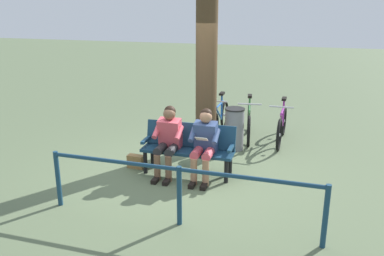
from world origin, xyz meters
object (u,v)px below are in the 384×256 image
(person_reading, at_px, (204,141))
(bicycle_blue, at_px, (282,126))
(person_companion, at_px, (168,138))
(bicycle_black, at_px, (249,123))
(handbag, at_px, (136,162))
(tree_trunk, at_px, (206,68))
(bicycle_silver, at_px, (220,120))
(bench, at_px, (189,145))
(litter_bin, at_px, (234,129))

(person_reading, relative_size, bicycle_blue, 0.71)
(person_reading, distance_m, person_companion, 0.64)
(bicycle_blue, xyz_separation_m, bicycle_black, (0.70, -0.06, 0.00))
(handbag, bearing_deg, bicycle_blue, -139.67)
(bicycle_blue, bearing_deg, person_reading, -25.74)
(tree_trunk, bearing_deg, bicycle_silver, -97.35)
(tree_trunk, xyz_separation_m, bicycle_black, (-0.77, -0.79, -1.29))
(bicycle_black, bearing_deg, bicycle_silver, -103.93)
(bench, bearing_deg, handbag, 4.73)
(litter_bin, xyz_separation_m, bicycle_blue, (-0.90, -0.67, -0.07))
(person_reading, bearing_deg, tree_trunk, -76.80)
(person_companion, xyz_separation_m, tree_trunk, (-0.33, -1.44, 0.99))
(handbag, bearing_deg, bicycle_black, -129.26)
(person_reading, bearing_deg, bicycle_black, -100.42)
(person_companion, relative_size, bicycle_blue, 0.71)
(person_companion, distance_m, bicycle_silver, 2.37)
(handbag, bearing_deg, bicycle_silver, -116.23)
(handbag, distance_m, litter_bin, 2.12)
(bench, height_order, tree_trunk, tree_trunk)
(person_reading, relative_size, tree_trunk, 0.36)
(bench, height_order, bicycle_silver, bicycle_silver)
(person_companion, height_order, litter_bin, person_companion)
(person_reading, distance_m, litter_bin, 1.56)
(litter_bin, bearing_deg, bicycle_black, -105.20)
(litter_bin, height_order, bicycle_silver, bicycle_silver)
(person_companion, xyz_separation_m, bicycle_blue, (-1.80, -2.18, -0.30))
(bench, xyz_separation_m, litter_bin, (-0.58, -1.35, -0.08))
(person_reading, bearing_deg, litter_bin, -98.59)
(person_companion, height_order, handbag, person_companion)
(tree_trunk, distance_m, bicycle_blue, 2.09)
(person_reading, distance_m, bicycle_blue, 2.49)
(bicycle_black, bearing_deg, tree_trunk, -51.50)
(person_companion, bearing_deg, tree_trunk, -101.68)
(bicycle_silver, bearing_deg, bench, -1.56)
(person_reading, relative_size, litter_bin, 1.40)
(handbag, height_order, bicycle_silver, bicycle_silver)
(bicycle_black, distance_m, bicycle_silver, 0.66)
(tree_trunk, bearing_deg, bicycle_black, -134.17)
(bicycle_silver, bearing_deg, person_companion, -9.22)
(person_companion, distance_m, bicycle_black, 2.51)
(bicycle_black, bearing_deg, bench, -27.73)
(bicycle_silver, bearing_deg, tree_trunk, -5.84)
(litter_bin, bearing_deg, bicycle_blue, -143.44)
(person_companion, height_order, bicycle_black, person_companion)
(tree_trunk, xyz_separation_m, bicycle_silver, (-0.11, -0.87, -1.29))
(handbag, xyz_separation_m, bicycle_black, (-1.75, -2.14, 0.24))
(bicycle_blue, bearing_deg, tree_trunk, -61.43)
(litter_bin, bearing_deg, bicycle_silver, -60.21)
(handbag, bearing_deg, tree_trunk, -126.00)
(person_reading, relative_size, bicycle_black, 0.72)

